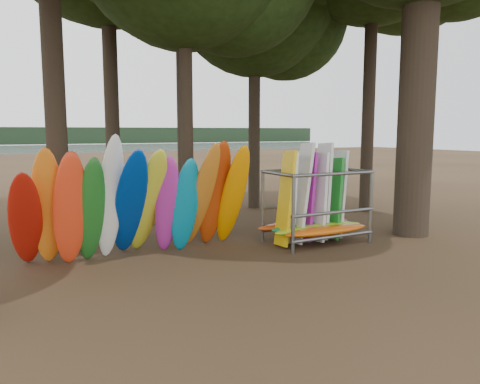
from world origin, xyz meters
name	(u,v)px	position (x,y,z in m)	size (l,w,h in m)	color
ground	(289,251)	(0.00, 0.00, 0.00)	(120.00, 120.00, 0.00)	#47331E
lake	(47,153)	(0.00, 60.00, 0.00)	(160.00, 160.00, 0.00)	gray
far_shore	(24,136)	(0.00, 110.00, 2.00)	(160.00, 4.00, 4.00)	black
kayak_row	(142,203)	(-3.50, 1.18, 1.33)	(5.76, 2.10, 3.14)	#B8160A
storage_rack	(316,208)	(1.19, 0.48, 0.95)	(3.11, 1.58, 2.79)	slate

